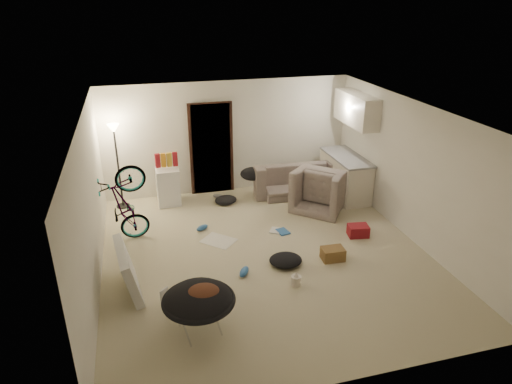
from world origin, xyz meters
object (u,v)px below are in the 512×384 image
object	(u,v)px
sofa	(293,181)
mini_fridge	(168,186)
bicycle	(127,222)
juicer	(296,280)
tv_box	(128,270)
drink_case_a	(333,254)
floor_lamp	(116,148)
kitchen_counter	(345,177)
armchair	(323,192)
drink_case_b	(358,231)
saucer_chair	(199,306)

from	to	relation	value
sofa	mini_fridge	size ratio (longest dim) A/B	2.34
bicycle	juicer	xyz separation A→B (m)	(2.50, -2.08, -0.31)
tv_box	sofa	bearing A→B (deg)	31.68
bicycle	drink_case_a	world-z (taller)	bicycle
sofa	floor_lamp	bearing A→B (deg)	-0.32
kitchen_counter	bicycle	world-z (taller)	kitchen_counter
floor_lamp	bicycle	size ratio (longest dim) A/B	1.17
armchair	sofa	bearing A→B (deg)	-25.51
sofa	kitchen_counter	bearing A→B (deg)	159.73
drink_case_a	juicer	xyz separation A→B (m)	(-0.86, -0.55, -0.01)
mini_fridge	drink_case_b	bearing A→B (deg)	-36.70
armchair	tv_box	bearing A→B (deg)	69.73
kitchen_counter	mini_fridge	world-z (taller)	kitchen_counter
bicycle	mini_fridge	bearing A→B (deg)	-35.34
sofa	drink_case_b	xyz separation A→B (m)	(0.49, -2.28, -0.17)
floor_lamp	saucer_chair	size ratio (longest dim) A/B	1.86
tv_box	drink_case_b	world-z (taller)	tv_box
floor_lamp	tv_box	world-z (taller)	floor_lamp
juicer	armchair	bearing A→B (deg)	59.40
floor_lamp	bicycle	bearing A→B (deg)	-86.39
mini_fridge	tv_box	size ratio (longest dim) A/B	0.73
floor_lamp	juicer	bearing A→B (deg)	-54.65
armchair	drink_case_b	xyz separation A→B (m)	(0.14, -1.38, -0.23)
kitchen_counter	juicer	size ratio (longest dim) A/B	6.47
tv_box	juicer	xyz separation A→B (m)	(2.50, -0.55, -0.27)
mini_fridge	drink_case_a	xyz separation A→B (m)	(2.49, -3.02, -0.29)
mini_fridge	saucer_chair	world-z (taller)	mini_fridge
kitchen_counter	armchair	distance (m)	0.84
mini_fridge	floor_lamp	bearing A→B (deg)	173.26
kitchen_counter	bicycle	bearing A→B (deg)	-168.83
sofa	saucer_chair	size ratio (longest dim) A/B	1.93
floor_lamp	sofa	size ratio (longest dim) A/B	0.97
floor_lamp	saucer_chair	world-z (taller)	floor_lamp
kitchen_counter	saucer_chair	world-z (taller)	kitchen_counter
drink_case_a	juicer	bearing A→B (deg)	-144.71
floor_lamp	tv_box	xyz separation A→B (m)	(0.10, -3.12, -0.95)
saucer_chair	drink_case_a	size ratio (longest dim) A/B	2.58
juicer	saucer_chair	bearing A→B (deg)	-157.65
bicycle	drink_case_a	xyz separation A→B (m)	(3.36, -1.54, -0.30)
bicycle	tv_box	distance (m)	1.54
floor_lamp	juicer	distance (m)	4.66
kitchen_counter	sofa	xyz separation A→B (m)	(-1.06, 0.45, -0.17)
floor_lamp	juicer	size ratio (longest dim) A/B	7.81
kitchen_counter	drink_case_b	bearing A→B (deg)	-107.30
bicycle	drink_case_a	size ratio (longest dim) A/B	4.09
tv_box	drink_case_b	size ratio (longest dim) A/B	2.95
bicycle	drink_case_b	xyz separation A→B (m)	(4.16, -0.89, -0.30)
kitchen_counter	drink_case_a	bearing A→B (deg)	-119.00
sofa	bicycle	xyz separation A→B (m)	(-3.67, -1.38, 0.13)
sofa	juicer	bearing A→B (deg)	74.12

